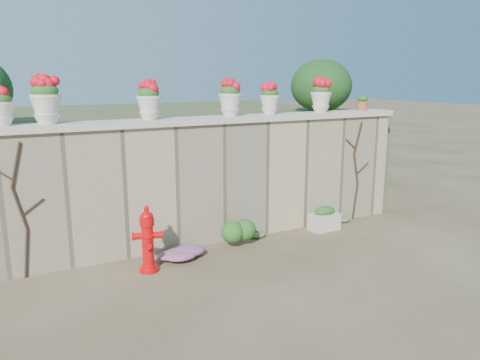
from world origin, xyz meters
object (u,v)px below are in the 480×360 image
fire_hydrant (148,239)px  terracotta_pot (362,104)px  planter_box (324,219)px  urn_pot_0 (1,107)px

fire_hydrant → terracotta_pot: 4.98m
planter_box → urn_pot_0: 5.51m
fire_hydrant → terracotta_pot: bearing=25.8°
terracotta_pot → urn_pot_0: bearing=180.0°
planter_box → terracotta_pot: 2.41m
planter_box → terracotta_pot: size_ratio=1.87×
fire_hydrant → terracotta_pot: size_ratio=3.36×
planter_box → urn_pot_0: bearing=173.0°
planter_box → urn_pot_0: (-5.06, 0.49, 2.15)m
fire_hydrant → urn_pot_0: urn_pot_0 is taller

